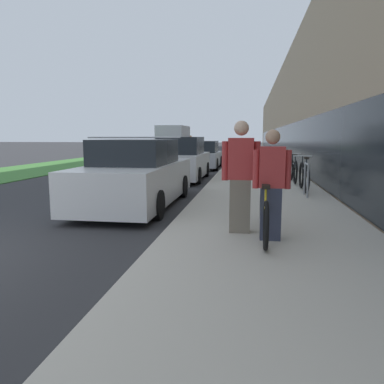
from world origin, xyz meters
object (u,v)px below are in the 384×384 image
bike_rack_hoop (306,176)px  cruiser_bike_farthest (284,165)px  cruiser_bike_middle (294,170)px  tandem_bicycle (264,211)px  vintage_roadster_curbside (181,161)px  cruiser_bike_nearest (304,176)px  parked_sedan_far (202,156)px  moving_truck (175,140)px  person_rider (271,185)px  parked_sedan_curbside (137,176)px  person_bystander (241,177)px

bike_rack_hoop → cruiser_bike_farthest: bearing=90.8°
cruiser_bike_middle → tandem_bicycle: bearing=-99.9°
cruiser_bike_farthest → vintage_roadster_curbside: vintage_roadster_curbside is taller
bike_rack_hoop → cruiser_bike_nearest: 0.99m
cruiser_bike_nearest → cruiser_bike_middle: (-0.06, 2.07, -0.01)m
parked_sedan_far → moving_truck: size_ratio=0.67×
person_rider → cruiser_bike_nearest: size_ratio=0.88×
parked_sedan_far → moving_truck: moving_truck is taller
parked_sedan_curbside → moving_truck: bearing=99.4°
parked_sedan_far → person_bystander: bearing=-80.2°
person_rider → cruiser_bike_nearest: (1.19, 5.27, -0.40)m
person_bystander → person_rider: bearing=-39.8°
person_bystander → cruiser_bike_nearest: bearing=71.4°
bike_rack_hoop → parked_sedan_far: 10.57m
vintage_roadster_curbside → parked_sedan_far: bearing=88.9°
person_rider → moving_truck: (-7.12, 28.14, 0.38)m
person_bystander → cruiser_bike_farthest: (1.49, 9.27, -0.48)m
cruiser_bike_nearest → person_rider: bearing=-102.8°
parked_sedan_far → cruiser_bike_nearest: bearing=-65.5°
person_bystander → moving_truck: size_ratio=0.29×
tandem_bicycle → person_bystander: (-0.37, 0.08, 0.52)m
bike_rack_hoop → cruiser_bike_farthest: (-0.07, 5.36, -0.12)m
cruiser_bike_nearest → cruiser_bike_middle: bearing=91.6°
person_bystander → parked_sedan_far: bearing=99.8°
cruiser_bike_middle → bike_rack_hoop: bearing=-90.4°
tandem_bicycle → cruiser_bike_farthest: bearing=83.1°
person_bystander → bike_rack_hoop: person_bystander is taller
bike_rack_hoop → cruiser_bike_nearest: size_ratio=0.46×
tandem_bicycle → parked_sedan_far: bearing=101.2°
cruiser_bike_middle → parked_sedan_far: size_ratio=0.45×
bike_rack_hoop → moving_truck: size_ratio=0.14×
cruiser_bike_middle → parked_sedan_curbside: size_ratio=0.39×
tandem_bicycle → parked_sedan_far: size_ratio=0.59×
person_bystander → parked_sedan_far: (-2.37, 13.71, -0.37)m
person_rider → vintage_roadster_curbside: (-2.93, 8.68, -0.21)m
cruiser_bike_nearest → vintage_roadster_curbside: vintage_roadster_curbside is taller
person_rider → parked_sedan_far: (-2.83, 14.09, -0.30)m
tandem_bicycle → parked_sedan_far: (-2.74, 13.79, 0.15)m
cruiser_bike_farthest → moving_truck: (-8.16, 18.50, 0.79)m
bike_rack_hoop → parked_sedan_curbside: bearing=-163.4°
bike_rack_hoop → moving_truck: 25.24m
person_rider → person_bystander: (-0.45, 0.38, 0.07)m
person_rider → person_bystander: size_ratio=0.92×
bike_rack_hoop → cruiser_bike_middle: cruiser_bike_middle is taller
cruiser_bike_farthest → parked_sedan_far: bearing=131.0°
bike_rack_hoop → cruiser_bike_farthest: 5.36m
person_bystander → cruiser_bike_middle: bearing=77.1°
person_rider → cruiser_bike_nearest: bearing=77.2°
cruiser_bike_middle → person_bystander: bearing=-102.9°
cruiser_bike_farthest → parked_sedan_far: size_ratio=0.43×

